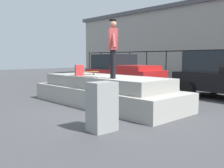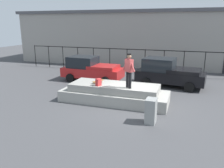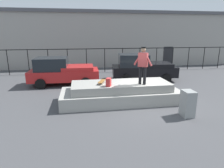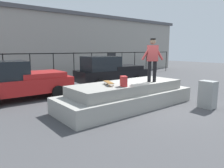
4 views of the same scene
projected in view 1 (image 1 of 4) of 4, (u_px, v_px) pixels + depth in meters
ground_plane at (115, 111)px, 7.83m from camera, size 60.00×60.00×0.00m
concrete_ledge at (105, 92)px, 8.80m from camera, size 5.90×2.13×1.00m
skateboarder at (113, 45)px, 7.64m from camera, size 0.78×0.61×1.76m
skateboard at (88, 72)px, 9.43m from camera, size 0.49×0.82×0.12m
backpack at (79, 70)px, 8.86m from camera, size 0.30×0.34×0.38m
car_red_pickup_near at (122, 71)px, 13.78m from camera, size 4.56×2.21×1.82m
utility_box at (102, 107)px, 5.60m from camera, size 0.46×0.61×1.10m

